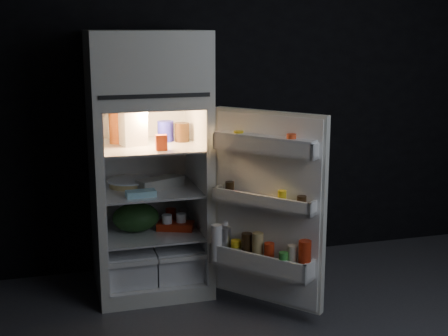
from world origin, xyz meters
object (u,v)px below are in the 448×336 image
object	(u,v)px
refrigerator	(148,154)
fridge_door	(266,213)
milk_jug	(133,127)
yogurt_tray	(176,226)
egg_carton	(160,183)

from	to	relation	value
refrigerator	fridge_door	world-z (taller)	refrigerator
fridge_door	milk_jug	world-z (taller)	fridge_door
refrigerator	milk_jug	distance (m)	0.21
refrigerator	yogurt_tray	world-z (taller)	refrigerator
refrigerator	yogurt_tray	size ratio (longest dim) A/B	7.18
yogurt_tray	fridge_door	bearing A→B (deg)	-30.49
fridge_door	egg_carton	xyz separation A→B (m)	(-0.55, 0.60, 0.08)
refrigerator	milk_jug	xyz separation A→B (m)	(-0.10, -0.01, 0.19)
milk_jug	fridge_door	bearing A→B (deg)	-54.01
egg_carton	fridge_door	bearing A→B (deg)	-70.51
refrigerator	yogurt_tray	distance (m)	0.54
refrigerator	egg_carton	world-z (taller)	refrigerator
fridge_door	yogurt_tray	bearing A→B (deg)	127.82
refrigerator	milk_jug	world-z (taller)	refrigerator
refrigerator	fridge_door	xyz separation A→B (m)	(0.62, -0.66, -0.28)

